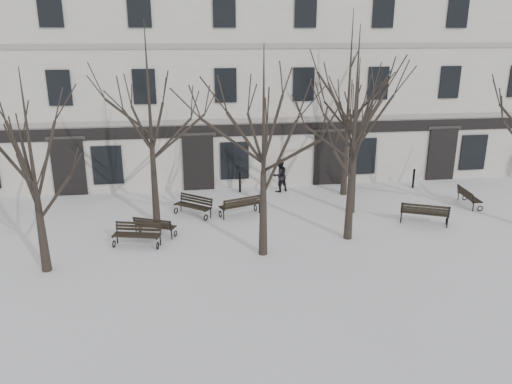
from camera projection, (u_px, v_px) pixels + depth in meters
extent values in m
plane|color=white|center=(296.00, 246.00, 19.42)|extent=(100.00, 100.00, 0.00)
cube|color=silver|center=(252.00, 75.00, 29.99)|extent=(40.00, 10.00, 11.00)
cube|color=#9A948D|center=(265.00, 120.00, 25.83)|extent=(40.00, 0.12, 0.25)
cube|color=#9A948D|center=(265.00, 46.00, 24.70)|extent=(40.00, 0.12, 0.25)
cube|color=black|center=(265.00, 130.00, 25.97)|extent=(40.00, 0.10, 0.60)
cube|color=black|center=(69.00, 167.00, 25.11)|extent=(1.60, 0.22, 2.90)
cube|color=#2D2B28|center=(65.00, 138.00, 24.62)|extent=(1.90, 0.08, 0.18)
cube|color=black|center=(108.00, 165.00, 25.36)|extent=(1.50, 0.14, 2.00)
cube|color=black|center=(198.00, 163.00, 25.99)|extent=(1.60, 0.22, 2.90)
cube|color=#2D2B28|center=(197.00, 135.00, 25.49)|extent=(1.90, 0.08, 0.18)
cube|color=black|center=(235.00, 161.00, 26.24)|extent=(1.50, 0.14, 2.00)
cube|color=black|center=(328.00, 158.00, 26.93)|extent=(1.60, 0.22, 2.90)
cube|color=#2D2B28|center=(330.00, 131.00, 26.43)|extent=(1.90, 0.08, 0.18)
cube|color=black|center=(362.00, 156.00, 27.18)|extent=(1.50, 0.14, 2.00)
cube|color=black|center=(441.00, 154.00, 27.81)|extent=(1.60, 0.22, 2.90)
cube|color=#2D2B28|center=(445.00, 128.00, 27.31)|extent=(1.90, 0.08, 0.18)
cube|color=black|center=(473.00, 152.00, 28.06)|extent=(1.50, 0.14, 2.00)
cube|color=black|center=(59.00, 88.00, 23.92)|extent=(1.10, 0.14, 1.70)
cube|color=black|center=(50.00, 8.00, 22.82)|extent=(1.10, 0.14, 1.70)
cube|color=black|center=(144.00, 87.00, 24.46)|extent=(1.10, 0.14, 1.70)
cube|color=black|center=(139.00, 9.00, 23.36)|extent=(1.10, 0.14, 1.70)
cube|color=black|center=(226.00, 85.00, 24.99)|extent=(1.10, 0.14, 1.70)
cube|color=black|center=(224.00, 9.00, 23.89)|extent=(1.10, 0.14, 1.70)
cube|color=black|center=(303.00, 84.00, 25.53)|extent=(1.10, 0.14, 1.70)
cube|color=black|center=(306.00, 10.00, 24.43)|extent=(1.10, 0.14, 1.70)
cube|color=black|center=(378.00, 83.00, 26.07)|extent=(1.10, 0.14, 1.70)
cube|color=black|center=(383.00, 10.00, 24.97)|extent=(1.10, 0.14, 1.70)
cube|color=black|center=(450.00, 82.00, 26.61)|extent=(1.10, 0.14, 1.70)
cube|color=black|center=(458.00, 11.00, 25.51)|extent=(1.10, 0.14, 1.70)
cone|color=black|center=(42.00, 232.00, 16.98)|extent=(0.34, 0.34, 2.91)
cone|color=black|center=(263.00, 214.00, 18.24)|extent=(0.34, 0.34, 3.20)
cone|color=black|center=(350.00, 198.00, 19.62)|extent=(0.34, 0.34, 3.46)
cone|color=black|center=(154.00, 183.00, 21.32)|extent=(0.34, 0.34, 3.55)
cone|color=black|center=(353.00, 182.00, 22.65)|extent=(0.34, 0.34, 2.91)
cone|color=black|center=(345.00, 158.00, 25.04)|extent=(0.34, 0.34, 3.79)
torus|color=black|center=(114.00, 244.00, 19.25)|extent=(0.12, 0.30, 0.30)
cylinder|color=black|center=(117.00, 238.00, 19.58)|extent=(0.05, 0.05, 0.46)
cube|color=black|center=(115.00, 235.00, 19.33)|extent=(0.18, 0.56, 0.05)
torus|color=black|center=(158.00, 246.00, 19.09)|extent=(0.12, 0.30, 0.30)
cylinder|color=black|center=(160.00, 240.00, 19.41)|extent=(0.05, 0.05, 0.46)
cube|color=black|center=(159.00, 236.00, 19.17)|extent=(0.18, 0.56, 0.05)
cube|color=black|center=(135.00, 237.00, 19.03)|extent=(1.80, 0.53, 0.04)
cube|color=black|center=(136.00, 236.00, 19.17)|extent=(1.80, 0.53, 0.04)
cube|color=black|center=(137.00, 234.00, 19.30)|extent=(1.80, 0.53, 0.04)
cube|color=black|center=(138.00, 233.00, 19.44)|extent=(1.80, 0.53, 0.04)
cube|color=black|center=(138.00, 229.00, 19.44)|extent=(1.79, 0.47, 0.09)
cube|color=black|center=(138.00, 226.00, 19.42)|extent=(1.79, 0.47, 0.09)
cube|color=black|center=(138.00, 223.00, 19.40)|extent=(1.79, 0.47, 0.09)
cylinder|color=black|center=(117.00, 227.00, 19.52)|extent=(0.07, 0.15, 0.51)
cylinder|color=black|center=(160.00, 229.00, 19.36)|extent=(0.07, 0.15, 0.51)
torus|color=black|center=(176.00, 233.00, 20.29)|extent=(0.16, 0.27, 0.27)
cylinder|color=black|center=(172.00, 235.00, 19.96)|extent=(0.05, 0.05, 0.42)
cube|color=black|center=(173.00, 228.00, 20.05)|extent=(0.26, 0.49, 0.05)
torus|color=black|center=(140.00, 229.00, 20.73)|extent=(0.16, 0.27, 0.27)
cylinder|color=black|center=(136.00, 230.00, 20.39)|extent=(0.05, 0.05, 0.42)
cube|color=black|center=(138.00, 224.00, 20.48)|extent=(0.26, 0.49, 0.05)
cube|color=black|center=(158.00, 224.00, 20.45)|extent=(1.58, 0.78, 0.03)
cube|color=black|center=(156.00, 225.00, 20.33)|extent=(1.58, 0.78, 0.03)
cube|color=black|center=(155.00, 226.00, 20.21)|extent=(1.58, 0.78, 0.03)
cube|color=black|center=(153.00, 227.00, 20.09)|extent=(1.58, 0.78, 0.03)
cube|color=black|center=(153.00, 225.00, 20.02)|extent=(1.55, 0.74, 0.08)
cube|color=black|center=(152.00, 222.00, 19.96)|extent=(1.55, 0.74, 0.08)
cube|color=black|center=(152.00, 220.00, 19.91)|extent=(1.55, 0.74, 0.08)
cylinder|color=black|center=(170.00, 226.00, 19.77)|extent=(0.09, 0.14, 0.47)
cylinder|color=black|center=(134.00, 222.00, 20.20)|extent=(0.09, 0.14, 0.47)
torus|color=black|center=(446.00, 221.00, 21.53)|extent=(0.19, 0.32, 0.32)
cylinder|color=black|center=(447.00, 222.00, 21.14)|extent=(0.06, 0.06, 0.50)
cube|color=black|center=(448.00, 215.00, 21.25)|extent=(0.31, 0.58, 0.06)
torus|color=black|center=(401.00, 217.00, 22.06)|extent=(0.19, 0.32, 0.32)
cylinder|color=black|center=(401.00, 218.00, 21.67)|extent=(0.06, 0.06, 0.50)
cube|color=black|center=(402.00, 211.00, 21.77)|extent=(0.31, 0.58, 0.06)
cube|color=black|center=(424.00, 211.00, 21.73)|extent=(1.86, 0.94, 0.04)
cube|color=black|center=(424.00, 212.00, 21.58)|extent=(1.86, 0.94, 0.04)
cube|color=black|center=(425.00, 213.00, 21.44)|extent=(1.86, 0.94, 0.04)
cube|color=black|center=(425.00, 214.00, 21.30)|extent=(1.86, 0.94, 0.04)
cube|color=black|center=(425.00, 211.00, 21.22)|extent=(1.83, 0.88, 0.10)
cube|color=black|center=(425.00, 209.00, 21.15)|extent=(1.83, 0.88, 0.10)
cube|color=black|center=(426.00, 206.00, 21.09)|extent=(1.83, 0.88, 0.10)
cylinder|color=black|center=(449.00, 213.00, 20.92)|extent=(0.11, 0.16, 0.55)
cylinder|color=black|center=(402.00, 208.00, 21.44)|extent=(0.11, 0.16, 0.55)
torus|color=black|center=(176.00, 211.00, 22.85)|extent=(0.22, 0.26, 0.29)
cylinder|color=black|center=(181.00, 207.00, 23.12)|extent=(0.05, 0.05, 0.45)
cube|color=black|center=(178.00, 203.00, 22.90)|extent=(0.39, 0.46, 0.05)
torus|color=black|center=(206.00, 218.00, 22.00)|extent=(0.22, 0.26, 0.29)
cylinder|color=black|center=(211.00, 213.00, 22.27)|extent=(0.05, 0.05, 0.45)
cube|color=black|center=(208.00, 210.00, 22.05)|extent=(0.39, 0.46, 0.05)
cube|color=black|center=(190.00, 207.00, 22.29)|extent=(1.45, 1.22, 0.04)
cube|color=black|center=(192.00, 206.00, 22.41)|extent=(1.45, 1.22, 0.04)
cube|color=black|center=(194.00, 206.00, 22.52)|extent=(1.45, 1.22, 0.04)
cube|color=black|center=(196.00, 205.00, 22.64)|extent=(1.45, 1.22, 0.04)
cube|color=black|center=(196.00, 202.00, 22.63)|extent=(1.42, 1.18, 0.09)
cube|color=black|center=(196.00, 199.00, 22.61)|extent=(1.42, 1.18, 0.09)
cube|color=black|center=(196.00, 196.00, 22.59)|extent=(1.42, 1.18, 0.09)
cylinder|color=black|center=(182.00, 197.00, 23.06)|extent=(0.12, 0.14, 0.50)
cylinder|color=black|center=(211.00, 204.00, 22.21)|extent=(0.12, 0.14, 0.50)
torus|color=black|center=(255.00, 208.00, 23.21)|extent=(0.15, 0.31, 0.31)
cylinder|color=black|center=(259.00, 208.00, 22.87)|extent=(0.05, 0.05, 0.47)
cube|color=black|center=(257.00, 202.00, 22.95)|extent=(0.25, 0.56, 0.05)
torus|color=black|center=(220.00, 214.00, 22.41)|extent=(0.15, 0.31, 0.31)
cylinder|color=black|center=(224.00, 215.00, 22.06)|extent=(0.05, 0.05, 0.47)
cube|color=black|center=(222.00, 208.00, 22.15)|extent=(0.25, 0.56, 0.05)
cube|color=black|center=(238.00, 203.00, 22.74)|extent=(1.82, 0.74, 0.04)
cube|color=black|center=(239.00, 204.00, 22.62)|extent=(1.82, 0.74, 0.04)
cube|color=black|center=(240.00, 205.00, 22.49)|extent=(1.82, 0.74, 0.04)
cube|color=black|center=(242.00, 206.00, 22.37)|extent=(1.82, 0.74, 0.04)
cube|color=black|center=(242.00, 204.00, 22.29)|extent=(1.80, 0.68, 0.09)
cube|color=black|center=(243.00, 201.00, 22.23)|extent=(1.80, 0.68, 0.09)
cube|color=black|center=(243.00, 199.00, 22.18)|extent=(1.80, 0.68, 0.09)
cylinder|color=black|center=(260.00, 200.00, 22.66)|extent=(0.09, 0.16, 0.52)
cylinder|color=black|center=(224.00, 206.00, 21.86)|extent=(0.09, 0.16, 0.52)
torus|color=black|center=(480.00, 208.00, 23.16)|extent=(0.28, 0.07, 0.27)
cylinder|color=black|center=(473.00, 207.00, 23.12)|extent=(0.05, 0.05, 0.43)
cube|color=black|center=(477.00, 203.00, 23.06)|extent=(0.52, 0.10, 0.05)
torus|color=black|center=(465.00, 198.00, 24.69)|extent=(0.28, 0.07, 0.27)
cylinder|color=black|center=(458.00, 196.00, 24.65)|extent=(0.05, 0.05, 0.43)
cube|color=black|center=(462.00, 192.00, 24.59)|extent=(0.52, 0.10, 0.05)
cube|color=black|center=(474.00, 197.00, 23.83)|extent=(0.25, 1.70, 0.03)
cube|color=black|center=(471.00, 197.00, 23.83)|extent=(0.25, 1.70, 0.03)
cube|color=black|center=(468.00, 197.00, 23.82)|extent=(0.25, 1.70, 0.03)
cube|color=black|center=(466.00, 197.00, 23.82)|extent=(0.25, 1.70, 0.03)
cube|color=black|center=(465.00, 194.00, 23.78)|extent=(0.20, 1.70, 0.09)
cube|color=black|center=(465.00, 192.00, 23.74)|extent=(0.20, 1.70, 0.09)
cube|color=black|center=(465.00, 190.00, 23.71)|extent=(0.20, 1.70, 0.09)
cylinder|color=black|center=(473.00, 199.00, 23.00)|extent=(0.14, 0.05, 0.47)
cylinder|color=black|center=(458.00, 188.00, 24.53)|extent=(0.14, 0.05, 0.47)
cylinder|color=black|center=(240.00, 183.00, 25.81)|extent=(0.12, 0.12, 1.01)
sphere|color=black|center=(240.00, 173.00, 25.65)|extent=(0.14, 0.14, 0.14)
cylinder|color=black|center=(413.00, 179.00, 26.57)|extent=(0.12, 0.12, 0.96)
sphere|color=black|center=(414.00, 170.00, 26.42)|extent=(0.13, 0.13, 0.13)
imported|color=black|center=(279.00, 191.00, 26.08)|extent=(1.05, 0.95, 1.75)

